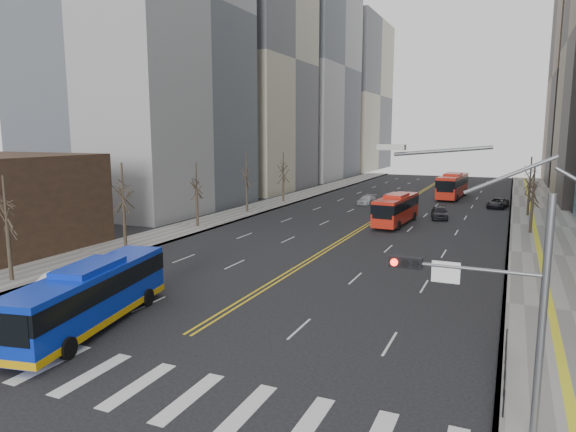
% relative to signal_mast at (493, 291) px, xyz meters
% --- Properties ---
extents(ground, '(220.00, 220.00, 0.00)m').
position_rel_signal_mast_xyz_m(ground, '(-13.77, -2.00, -4.86)').
color(ground, black).
extents(sidewalk_right, '(7.00, 130.00, 0.15)m').
position_rel_signal_mast_xyz_m(sidewalk_right, '(3.73, 43.00, -4.78)').
color(sidewalk_right, gray).
rests_on(sidewalk_right, ground).
extents(sidewalk_left, '(5.00, 130.00, 0.15)m').
position_rel_signal_mast_xyz_m(sidewalk_left, '(-30.27, 43.00, -4.78)').
color(sidewalk_left, gray).
rests_on(sidewalk_left, ground).
extents(crosswalk, '(26.70, 4.00, 0.01)m').
position_rel_signal_mast_xyz_m(crosswalk, '(-13.77, -2.00, -4.85)').
color(crosswalk, silver).
rests_on(crosswalk, ground).
extents(centerline, '(0.55, 100.00, 0.01)m').
position_rel_signal_mast_xyz_m(centerline, '(-13.77, 53.00, -4.85)').
color(centerline, gold).
rests_on(centerline, ground).
extents(office_towers, '(83.00, 134.00, 58.00)m').
position_rel_signal_mast_xyz_m(office_towers, '(-13.64, 66.51, 19.07)').
color(office_towers, gray).
rests_on(office_towers, ground).
extents(signal_mast, '(5.37, 0.37, 9.39)m').
position_rel_signal_mast_xyz_m(signal_mast, '(0.00, 0.00, 0.00)').
color(signal_mast, slate).
rests_on(signal_mast, ground).
extents(pedestrian_railing, '(0.06, 6.06, 1.02)m').
position_rel_signal_mast_xyz_m(pedestrian_railing, '(0.53, 4.00, -4.03)').
color(pedestrian_railing, black).
rests_on(pedestrian_railing, sidewalk_right).
extents(street_trees, '(35.20, 47.20, 7.60)m').
position_rel_signal_mast_xyz_m(street_trees, '(-20.94, 32.55, 0.02)').
color(street_trees, '#31271E').
rests_on(street_trees, ground).
extents(blue_bus, '(4.53, 11.53, 3.30)m').
position_rel_signal_mast_xyz_m(blue_bus, '(-18.80, 2.00, -3.12)').
color(blue_bus, '#0C2BB8').
rests_on(blue_bus, ground).
extents(red_bus_near, '(3.11, 10.58, 3.33)m').
position_rel_signal_mast_xyz_m(red_bus_near, '(-11.04, 38.29, -3.00)').
color(red_bus_near, red).
rests_on(red_bus_near, ground).
extents(red_bus_far, '(3.60, 12.30, 3.83)m').
position_rel_signal_mast_xyz_m(red_bus_far, '(-8.04, 64.92, -2.73)').
color(red_bus_far, red).
rests_on(red_bus_far, ground).
extents(car_white, '(1.89, 4.60, 1.48)m').
position_rel_signal_mast_xyz_m(car_white, '(-24.40, 4.89, -4.12)').
color(car_white, silver).
rests_on(car_white, ground).
extents(car_dark_mid, '(2.56, 4.67, 1.51)m').
position_rel_signal_mast_xyz_m(car_dark_mid, '(-7.19, 43.94, -4.10)').
color(car_dark_mid, black).
rests_on(car_dark_mid, ground).
extents(car_silver, '(1.98, 4.39, 1.25)m').
position_rel_signal_mast_xyz_m(car_silver, '(-18.15, 52.67, -4.23)').
color(car_silver, '#A7A6AB').
rests_on(car_silver, ground).
extents(car_dark_far, '(2.93, 5.00, 1.31)m').
position_rel_signal_mast_xyz_m(car_dark_far, '(-1.27, 56.17, -4.20)').
color(car_dark_far, black).
rests_on(car_dark_far, ground).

